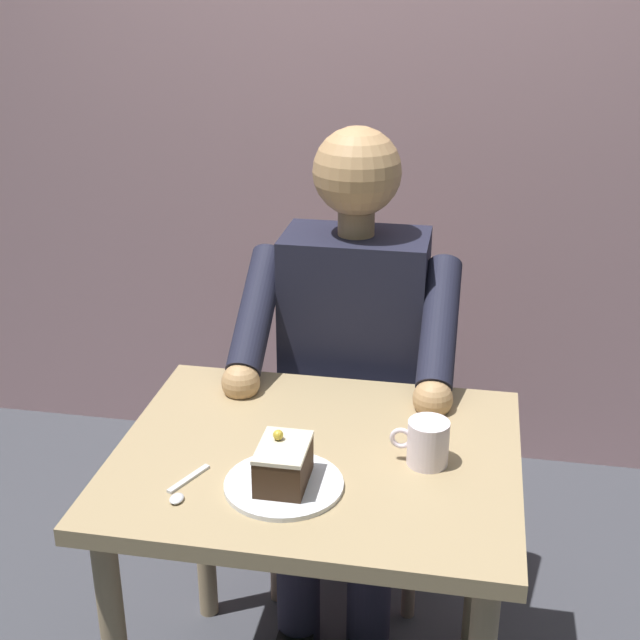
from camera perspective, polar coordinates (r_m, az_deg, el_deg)
cafe_rear_panel at (r=2.80m, az=4.94°, el=19.91°), size 6.40×0.12×3.00m
dining_table at (r=1.85m, az=-0.22°, el=-11.49°), size 0.82×0.68×0.71m
chair at (r=2.43m, az=2.51°, el=-5.59°), size 0.42×0.42×0.89m
seated_person at (r=2.20m, az=1.96°, el=-3.60°), size 0.53×0.58×1.27m
dessert_plate at (r=1.68m, az=-2.39°, el=-10.74°), size 0.23×0.23×0.01m
cake_slice at (r=1.66m, az=-2.42°, el=-9.41°), size 0.09×0.13×0.10m
coffee_cup at (r=1.74m, az=7.05°, el=-7.99°), size 0.12×0.08×0.09m
dessert_spoon at (r=1.69m, az=-9.03°, el=-10.92°), size 0.06×0.14×0.01m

